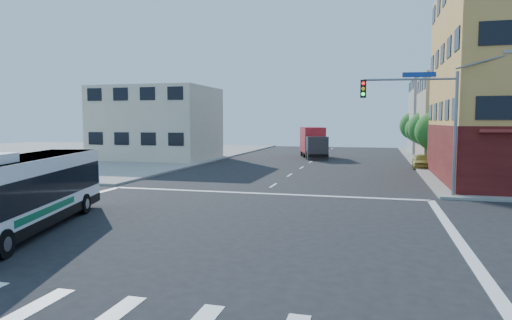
# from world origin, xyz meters

# --- Properties ---
(ground) EXTENTS (120.00, 120.00, 0.00)m
(ground) POSITION_xyz_m (0.00, 0.00, 0.00)
(ground) COLOR black
(ground) RESTS_ON ground
(sidewalk_nw) EXTENTS (50.00, 50.00, 0.15)m
(sidewalk_nw) POSITION_xyz_m (-35.00, 35.00, 0.07)
(sidewalk_nw) COLOR gray
(sidewalk_nw) RESTS_ON ground
(building_east_near) EXTENTS (12.06, 10.06, 9.00)m
(building_east_near) POSITION_xyz_m (16.98, 33.98, 4.51)
(building_east_near) COLOR tan
(building_east_near) RESTS_ON ground
(building_east_far) EXTENTS (12.06, 10.06, 10.00)m
(building_east_far) POSITION_xyz_m (16.98, 47.98, 5.01)
(building_east_far) COLOR #A3A49E
(building_east_far) RESTS_ON ground
(building_west) EXTENTS (12.06, 10.06, 8.00)m
(building_west) POSITION_xyz_m (-17.02, 29.98, 4.01)
(building_west) COLOR beige
(building_west) RESTS_ON ground
(signal_mast_ne) EXTENTS (7.91, 1.13, 8.07)m
(signal_mast_ne) POSITION_xyz_m (9.08, 10.62, 4.98)
(signal_mast_ne) COLOR slate
(signal_mast_ne) RESTS_ON ground
(street_tree_a) EXTENTS (3.60, 3.60, 5.53)m
(street_tree_a) POSITION_xyz_m (11.90, 27.92, 3.59)
(street_tree_a) COLOR #321E12
(street_tree_a) RESTS_ON ground
(street_tree_b) EXTENTS (3.80, 3.80, 5.79)m
(street_tree_b) POSITION_xyz_m (11.90, 35.92, 3.75)
(street_tree_b) COLOR #321E12
(street_tree_b) RESTS_ON ground
(street_tree_c) EXTENTS (3.40, 3.40, 5.29)m
(street_tree_c) POSITION_xyz_m (11.90, 43.92, 3.46)
(street_tree_c) COLOR #321E12
(street_tree_c) RESTS_ON ground
(street_tree_d) EXTENTS (4.00, 4.00, 6.03)m
(street_tree_d) POSITION_xyz_m (11.90, 51.92, 3.88)
(street_tree_d) COLOR #321E12
(street_tree_d) RESTS_ON ground
(transit_bus) EXTENTS (5.11, 11.08, 3.21)m
(transit_bus) POSITION_xyz_m (-6.55, -1.96, 1.57)
(transit_bus) COLOR black
(transit_bus) RESTS_ON ground
(box_truck) EXTENTS (4.30, 8.22, 3.56)m
(box_truck) POSITION_xyz_m (-0.50, 36.87, 1.72)
(box_truck) COLOR #27282D
(box_truck) RESTS_ON ground
(parked_car) EXTENTS (1.70, 3.94, 1.33)m
(parked_car) POSITION_xyz_m (10.59, 27.06, 0.66)
(parked_car) COLOR gold
(parked_car) RESTS_ON ground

